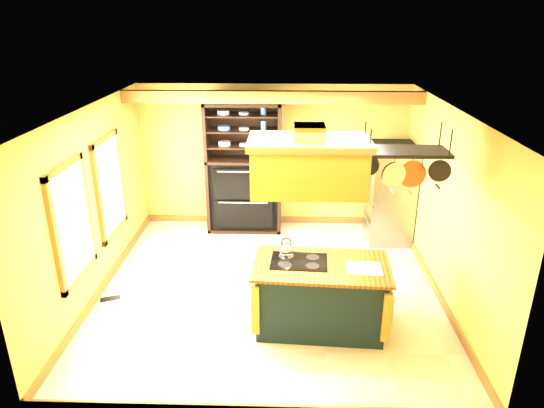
# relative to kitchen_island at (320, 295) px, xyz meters

# --- Properties ---
(floor) EXTENTS (5.00, 5.00, 0.00)m
(floor) POSITION_rel_kitchen_island_xyz_m (-0.70, 0.93, -0.47)
(floor) COLOR beige
(floor) RESTS_ON ground
(ceiling) EXTENTS (5.00, 5.00, 0.00)m
(ceiling) POSITION_rel_kitchen_island_xyz_m (-0.70, 0.93, 2.23)
(ceiling) COLOR white
(ceiling) RESTS_ON wall_back
(wall_back) EXTENTS (5.00, 0.02, 2.70)m
(wall_back) POSITION_rel_kitchen_island_xyz_m (-0.70, 3.43, 0.88)
(wall_back) COLOR gold
(wall_back) RESTS_ON floor
(wall_front) EXTENTS (5.00, 0.02, 2.70)m
(wall_front) POSITION_rel_kitchen_island_xyz_m (-0.70, -1.57, 0.88)
(wall_front) COLOR gold
(wall_front) RESTS_ON floor
(wall_left) EXTENTS (0.02, 5.00, 2.70)m
(wall_left) POSITION_rel_kitchen_island_xyz_m (-3.20, 0.93, 0.88)
(wall_left) COLOR gold
(wall_left) RESTS_ON floor
(wall_right) EXTENTS (0.02, 5.00, 2.70)m
(wall_right) POSITION_rel_kitchen_island_xyz_m (1.80, 0.93, 0.88)
(wall_right) COLOR gold
(wall_right) RESTS_ON floor
(ceiling_beam) EXTENTS (5.00, 0.15, 0.20)m
(ceiling_beam) POSITION_rel_kitchen_island_xyz_m (-0.70, 2.63, 2.12)
(ceiling_beam) COLOR olive
(ceiling_beam) RESTS_ON ceiling
(window_near) EXTENTS (0.06, 1.06, 1.56)m
(window_near) POSITION_rel_kitchen_island_xyz_m (-3.16, 0.13, 0.93)
(window_near) COLOR olive
(window_near) RESTS_ON wall_left
(window_far) EXTENTS (0.06, 1.06, 1.56)m
(window_far) POSITION_rel_kitchen_island_xyz_m (-3.16, 1.53, 0.93)
(window_far) COLOR olive
(window_far) RESTS_ON wall_left
(kitchen_island) EXTENTS (1.78, 1.06, 1.11)m
(kitchen_island) POSITION_rel_kitchen_island_xyz_m (0.00, 0.00, 0.00)
(kitchen_island) COLOR black
(kitchen_island) RESTS_ON floor
(range_hood) EXTENTS (1.41, 0.80, 0.80)m
(range_hood) POSITION_rel_kitchen_island_xyz_m (-0.20, -0.00, 1.77)
(range_hood) COLOR #BF872F
(range_hood) RESTS_ON ceiling
(pot_rack) EXTENTS (1.03, 0.49, 0.76)m
(pot_rack) POSITION_rel_kitchen_island_xyz_m (0.91, 0.00, 1.84)
(pot_rack) COLOR black
(pot_rack) RESTS_ON ceiling
(refrigerator) EXTENTS (0.75, 0.88, 1.73)m
(refrigerator) POSITION_rel_kitchen_island_xyz_m (1.41, 2.75, 0.37)
(refrigerator) COLOR gray
(refrigerator) RESTS_ON floor
(hutch) EXTENTS (1.38, 0.62, 2.43)m
(hutch) POSITION_rel_kitchen_island_xyz_m (-1.24, 3.16, 0.46)
(hutch) COLOR black
(hutch) RESTS_ON floor
(floor_register) EXTENTS (0.30, 0.21, 0.01)m
(floor_register) POSITION_rel_kitchen_island_xyz_m (-3.00, 0.56, -0.46)
(floor_register) COLOR black
(floor_register) RESTS_ON floor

